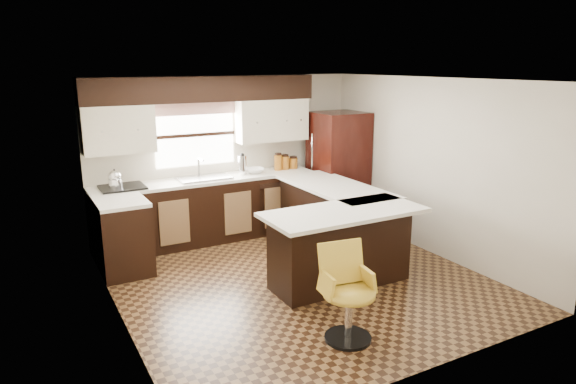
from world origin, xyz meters
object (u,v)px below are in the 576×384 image
peninsula_return (340,248)px  bar_chair (349,295)px  refrigerator (338,169)px  peninsula_long (332,220)px

peninsula_return → bar_chair: bearing=-120.7°
refrigerator → bar_chair: (-1.97, -3.10, -0.45)m
bar_chair → peninsula_return: bearing=67.5°
bar_chair → refrigerator: bearing=65.8°
peninsula_return → peninsula_long: bearing=61.7°
peninsula_long → refrigerator: size_ratio=1.07×
peninsula_long → refrigerator: 1.37m
peninsula_return → refrigerator: size_ratio=0.90×
peninsula_long → peninsula_return: (-0.53, -0.97, 0.00)m
peninsula_long → bar_chair: bar_chair is taller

